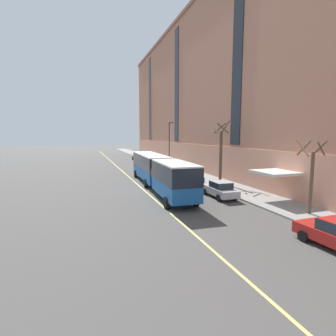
{
  "coord_description": "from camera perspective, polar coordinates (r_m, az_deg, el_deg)",
  "views": [
    {
      "loc": [
        -7.08,
        -27.77,
        5.89
      ],
      "look_at": [
        3.05,
        2.92,
        1.8
      ],
      "focal_mm": 28.0,
      "sensor_mm": 36.0,
      "label": 1
    }
  ],
  "objects": [
    {
      "name": "ground_plane",
      "position": [
        29.26,
        -3.9,
        -4.42
      ],
      "size": [
        260.0,
        260.0,
        0.0
      ],
      "primitive_type": "plane",
      "color": "#4C4947"
    },
    {
      "name": "street_tree_near_corner",
      "position": [
        21.55,
        28.69,
        -1.39
      ],
      "size": [
        1.79,
        1.78,
        5.4
      ],
      "color": "brown",
      "rests_on": "sidewalk"
    },
    {
      "name": "parked_car_navy_2",
      "position": [
        41.81,
        -1.08,
        0.19
      ],
      "size": [
        2.09,
        4.44,
        1.56
      ],
      "color": "navy",
      "rests_on": "ground"
    },
    {
      "name": "parked_car_green_0",
      "position": [
        61.69,
        -6.68,
        2.41
      ],
      "size": [
        1.96,
        4.36,
        1.56
      ],
      "color": "#23603D",
      "rests_on": "ground"
    },
    {
      "name": "parked_car_champagne_3",
      "position": [
        50.63,
        -3.88,
        1.41
      ],
      "size": [
        2.08,
        4.79,
        1.56
      ],
      "color": "#BCAD89",
      "rests_on": "ground"
    },
    {
      "name": "apartment_facade",
      "position": [
        37.39,
        23.04,
        18.88
      ],
      "size": [
        15.2,
        110.0,
        27.64
      ],
      "color": "#B2755B",
      "rests_on": "ground"
    },
    {
      "name": "lane_centerline",
      "position": [
        31.93,
        -6.78,
        -3.46
      ],
      "size": [
        0.16,
        140.0,
        0.01
      ],
      "primitive_type": "cube",
      "color": "#E0D66B",
      "rests_on": "ground"
    },
    {
      "name": "parked_car_silver_5",
      "position": [
        25.27,
        11.24,
        -4.59
      ],
      "size": [
        1.93,
        4.41,
        1.56
      ],
      "color": "#B7B7BC",
      "rests_on": "ground"
    },
    {
      "name": "street_lamp",
      "position": [
        44.38,
        0.35,
        5.93
      ],
      "size": [
        0.36,
        1.48,
        7.89
      ],
      "color": "#2D2D30",
      "rests_on": "sidewalk"
    },
    {
      "name": "street_tree_mid_block",
      "position": [
        31.79,
        11.41,
        3.44
      ],
      "size": [
        1.81,
        1.84,
        7.42
      ],
      "color": "brown",
      "rests_on": "sidewalk"
    },
    {
      "name": "parked_car_navy_6",
      "position": [
        32.08,
        4.87,
        -1.98
      ],
      "size": [
        2.03,
        4.33,
        1.56
      ],
      "color": "navy",
      "rests_on": "ground"
    },
    {
      "name": "city_bus",
      "position": [
        28.98,
        -2.3,
        -0.4
      ],
      "size": [
        3.57,
        19.78,
        3.53
      ],
      "color": "#19569E",
      "rests_on": "ground"
    },
    {
      "name": "sidewalk",
      "position": [
        35.02,
        8.6,
        -2.43
      ],
      "size": [
        4.2,
        160.0,
        0.15
      ],
      "primitive_type": "cube",
      "color": "gray",
      "rests_on": "ground"
    }
  ]
}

